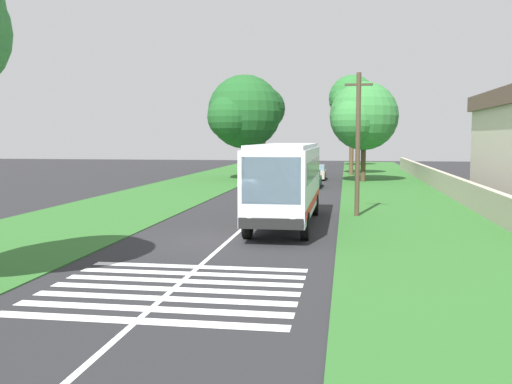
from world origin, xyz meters
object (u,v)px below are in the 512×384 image
object	(u,v)px
trailing_car_0	(310,179)
roadside_tree_right_1	(351,118)
trailing_car_2	(288,169)
trailing_minibus_0	(295,158)
trailing_car_1	(316,173)
roadside_tree_right_2	(362,118)
coach_bus	(286,179)
utility_pole	(358,142)
roadside_tree_left_1	(263,110)
roadside_tree_right_0	(351,100)
roadside_tree_left_2	(243,114)

from	to	relation	value
trailing_car_0	roadside_tree_right_1	world-z (taller)	roadside_tree_right_1
trailing_car_2	trailing_minibus_0	bearing A→B (deg)	-1.14
trailing_car_2	roadside_tree_right_1	world-z (taller)	roadside_tree_right_1
trailing_car_2	roadside_tree_right_1	xyz separation A→B (m)	(22.19, -6.83, 6.21)
trailing_car_1	roadside_tree_right_2	bearing A→B (deg)	-116.22
trailing_car_1	trailing_car_2	xyz separation A→B (m)	(6.16, 3.37, 0.00)
trailing_car_0	trailing_car_2	xyz separation A→B (m)	(15.09, 3.32, 0.00)
coach_bus	utility_pole	world-z (taller)	utility_pole
trailing_car_2	roadside_tree_right_1	bearing A→B (deg)	-17.10
coach_bus	trailing_minibus_0	size ratio (longest dim) A/B	1.86
trailing_car_2	roadside_tree_left_1	distance (m)	13.02
trailing_car_0	trailing_car_2	size ratio (longest dim) A/B	1.00
trailing_car_1	trailing_minibus_0	bearing A→B (deg)	13.66
trailing_car_2	trailing_car_0	bearing A→B (deg)	-167.61
coach_bus	trailing_minibus_0	xyz separation A→B (m)	(42.66, 3.36, -0.60)
trailing_car_0	trailing_car_2	distance (m)	15.45
roadside_tree_right_0	trailing_car_0	bearing A→B (deg)	168.35
trailing_minibus_0	roadside_tree_right_2	world-z (taller)	roadside_tree_right_2
trailing_car_0	roadside_tree_right_2	size ratio (longest dim) A/B	0.48
coach_bus	roadside_tree_right_2	world-z (taller)	roadside_tree_right_2
roadside_tree_left_1	roadside_tree_right_0	size ratio (longest dim) A/B	0.97
trailing_car_1	roadside_tree_right_0	distance (m)	10.85
roadside_tree_left_1	roadside_tree_left_2	bearing A→B (deg)	-178.16
coach_bus	trailing_car_0	world-z (taller)	coach_bus
trailing_car_0	roadside_tree_right_1	size ratio (longest dim) A/B	0.46
roadside_tree_right_0	trailing_car_1	bearing A→B (deg)	155.62
trailing_car_0	trailing_car_1	xyz separation A→B (m)	(8.93, -0.05, 0.00)
trailing_minibus_0	roadside_tree_right_0	xyz separation A→B (m)	(-6.03, -6.51, 6.51)
trailing_car_2	roadside_tree_left_2	distance (m)	9.70
trailing_minibus_0	utility_pole	world-z (taller)	utility_pole
trailing_car_1	roadside_tree_right_1	bearing A→B (deg)	-6.96
roadside_tree_right_0	roadside_tree_right_1	world-z (taller)	roadside_tree_right_0
utility_pole	trailing_car_2	bearing A→B (deg)	11.89
roadside_tree_left_1	roadside_tree_right_2	bearing A→B (deg)	-147.53
trailing_car_1	roadside_tree_right_0	size ratio (longest dim) A/B	0.40
trailing_minibus_0	roadside_tree_right_0	size ratio (longest dim) A/B	0.56
trailing_car_2	coach_bus	bearing A→B (deg)	-174.37
trailing_minibus_0	roadside_tree_right_1	world-z (taller)	roadside_tree_right_1
trailing_car_1	roadside_tree_left_2	size ratio (longest dim) A/B	0.43
trailing_car_0	roadside_tree_left_1	xyz separation A→B (m)	(25.39, 7.51, 6.78)
utility_pole	trailing_car_0	bearing A→B (deg)	11.44
roadside_tree_left_1	utility_pole	size ratio (longest dim) A/B	1.42
trailing_car_2	roadside_tree_left_1	world-z (taller)	roadside_tree_left_1
roadside_tree_right_0	roadside_tree_right_1	xyz separation A→B (m)	(21.11, -0.18, -1.18)
roadside_tree_right_0	roadside_tree_left_1	bearing A→B (deg)	49.64
coach_bus	trailing_car_2	bearing A→B (deg)	5.63
trailing_car_2	roadside_tree_right_1	size ratio (longest dim) A/B	0.46
trailing_car_1	roadside_tree_right_2	distance (m)	6.97
trailing_car_2	trailing_minibus_0	distance (m)	7.17
trailing_minibus_0	roadside_tree_right_1	distance (m)	17.33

